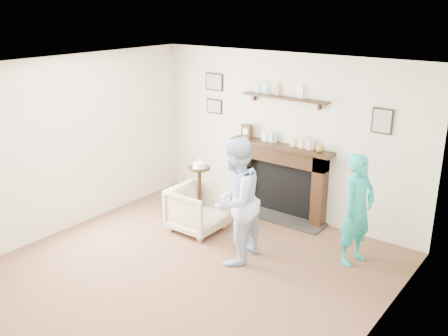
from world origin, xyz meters
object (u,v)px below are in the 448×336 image
at_px(man, 235,260).
at_px(woman, 353,261).
at_px(armchair, 198,230).
at_px(pedestal_table, 199,184).

relative_size(man, woman, 1.14).
xyz_separation_m(armchair, man, (0.95, -0.40, 0.00)).
height_order(man, pedestal_table, pedestal_table).
relative_size(man, pedestal_table, 1.59).
bearing_deg(armchair, woman, -77.29).
bearing_deg(pedestal_table, woman, 7.74).
bearing_deg(woman, pedestal_table, 112.52).
xyz_separation_m(armchair, pedestal_table, (-0.12, 0.18, 0.63)).
bearing_deg(armchair, pedestal_table, 32.89).
bearing_deg(woman, armchair, 117.56).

